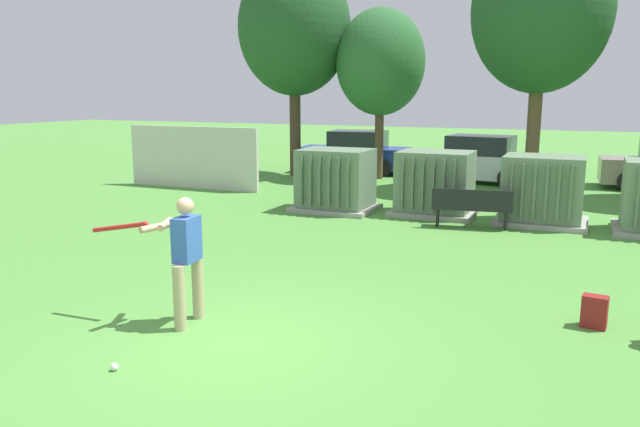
% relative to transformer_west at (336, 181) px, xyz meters
% --- Properties ---
extents(ground_plane, '(96.00, 96.00, 0.00)m').
position_rel_transformer_west_xyz_m(ground_plane, '(2.20, -8.74, -0.79)').
color(ground_plane, '#51933D').
extents(fence_panel, '(4.80, 0.12, 2.00)m').
position_rel_transformer_west_xyz_m(fence_panel, '(-5.72, 1.76, 0.21)').
color(fence_panel, beige).
rests_on(fence_panel, ground).
extents(transformer_west, '(2.10, 1.70, 1.62)m').
position_rel_transformer_west_xyz_m(transformer_west, '(0.00, 0.00, 0.00)').
color(transformer_west, '#9E9B93').
rests_on(transformer_west, ground).
extents(transformer_mid_west, '(2.10, 1.70, 1.62)m').
position_rel_transformer_west_xyz_m(transformer_mid_west, '(2.53, 0.49, 0.00)').
color(transformer_mid_west, '#9E9B93').
rests_on(transformer_mid_west, ground).
extents(transformer_mid_east, '(2.10, 1.70, 1.62)m').
position_rel_transformer_west_xyz_m(transformer_mid_east, '(5.13, 0.37, 0.00)').
color(transformer_mid_east, '#9E9B93').
rests_on(transformer_mid_east, ground).
extents(park_bench, '(1.84, 0.66, 0.92)m').
position_rel_transformer_west_xyz_m(park_bench, '(3.70, -0.82, -0.25)').
color(park_bench, black).
rests_on(park_bench, ground).
extents(batter, '(1.61, 0.72, 1.74)m').
position_rel_transformer_west_xyz_m(batter, '(1.22, -8.40, 0.19)').
color(batter, tan).
rests_on(batter, ground).
extents(sports_ball, '(0.09, 0.09, 0.09)m').
position_rel_transformer_west_xyz_m(sports_ball, '(1.35, -9.95, -0.74)').
color(sports_ball, white).
rests_on(sports_ball, ground).
extents(backpack, '(0.34, 0.29, 0.44)m').
position_rel_transformer_west_xyz_m(backpack, '(6.30, -6.35, -0.57)').
color(backpack, maroon).
rests_on(backpack, ground).
extents(tree_left, '(4.07, 4.07, 7.77)m').
position_rel_transformer_west_xyz_m(tree_left, '(-4.02, 5.89, 4.54)').
color(tree_left, '#4C3828').
rests_on(tree_left, ground).
extents(tree_center_left, '(3.12, 3.12, 5.97)m').
position_rel_transformer_west_xyz_m(tree_center_left, '(-0.88, 6.30, 3.31)').
color(tree_center_left, brown).
rests_on(tree_center_left, ground).
extents(tree_center_right, '(4.19, 4.19, 8.01)m').
position_rel_transformer_west_xyz_m(tree_center_right, '(4.41, 5.67, 4.70)').
color(tree_center_right, brown).
rests_on(tree_center_right, ground).
extents(parked_car_leftmost, '(4.37, 2.30, 1.62)m').
position_rel_transformer_west_xyz_m(parked_car_leftmost, '(-2.26, 7.57, -0.04)').
color(parked_car_leftmost, navy).
rests_on(parked_car_leftmost, ground).
extents(parked_car_left_of_center, '(4.35, 2.24, 1.62)m').
position_rel_transformer_west_xyz_m(parked_car_left_of_center, '(2.52, 6.80, -0.04)').
color(parked_car_left_of_center, silver).
rests_on(parked_car_left_of_center, ground).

